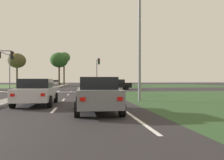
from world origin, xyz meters
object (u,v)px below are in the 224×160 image
treeline_third (59,60)px  car_grey_fifth (98,94)px  car_black_third (117,84)px  treeline_second (17,61)px  treeline_fourth (64,58)px  car_white_second (56,82)px  car_maroon_fourth (46,83)px  traffic_signal_far_right (98,67)px  traffic_signal_far_left (6,64)px  car_silver_sixth (37,92)px  street_lamp_near (139,21)px

treeline_third → car_grey_fifth: bearing=-82.9°
car_black_third → car_grey_fifth: (-4.63, -24.75, 0.01)m
treeline_second → treeline_fourth: size_ratio=0.90×
car_white_second → car_maroon_fourth: size_ratio=1.00×
car_black_third → treeline_third: 31.97m
traffic_signal_far_right → treeline_third: size_ratio=0.61×
car_maroon_fourth → traffic_signal_far_left: size_ratio=0.71×
traffic_signal_far_left → car_silver_sixth: bearing=-69.7°
car_white_second → traffic_signal_far_left: bearing=79.7°
car_grey_fifth → treeline_fourth: size_ratio=0.46×
car_maroon_fourth → treeline_second: size_ratio=0.53×
car_silver_sixth → traffic_signal_far_left: bearing=110.3°
car_grey_fifth → treeline_fourth: (-5.43, 53.84, 6.72)m
car_grey_fifth → traffic_signal_far_right: (2.06, 29.83, 2.86)m
car_maroon_fourth → car_white_second: bearing=-89.5°
car_grey_fifth → car_silver_sixth: 4.84m
treeline_third → treeline_fourth: treeline_fourth is taller
car_black_third → treeline_fourth: size_ratio=0.50×
car_silver_sixth → street_lamp_near: 8.51m
car_grey_fifth → traffic_signal_far_right: bearing=86.0°
car_black_third → treeline_fourth: 31.50m
car_maroon_fourth → car_grey_fifth: 38.65m
treeline_fourth → car_maroon_fourth: bearing=-98.3°
street_lamp_near → car_black_third: bearing=86.2°
traffic_signal_far_right → treeline_fourth: size_ratio=0.60×
car_black_third → car_silver_sixth: 22.68m
car_silver_sixth → treeline_fourth: bearing=92.4°
car_white_second → car_maroon_fourth: 20.71m
traffic_signal_far_left → car_grey_fifth: bearing=-66.4°
treeline_second → treeline_fourth: (11.25, 3.90, 1.24)m
car_maroon_fourth → car_silver_sixth: bearing=97.4°
car_maroon_fourth → treeline_second: treeline_second is taller
traffic_signal_far_right → traffic_signal_far_left: 15.21m
car_grey_fifth → car_silver_sixth: (-3.32, 3.52, -0.02)m
traffic_signal_far_right → traffic_signal_far_left: size_ratio=0.91×
car_maroon_fourth → treeline_third: size_ratio=0.48×
traffic_signal_far_left → street_lamp_near: bearing=-56.0°
car_white_second → traffic_signal_far_right: bearing=109.2°
car_white_second → treeline_third: 7.75m
car_maroon_fourth → treeline_second: 15.97m
car_grey_fifth → treeline_second: (-16.68, 49.94, 5.48)m
treeline_fourth → car_white_second: bearing=118.1°
treeline_fourth → car_silver_sixth: bearing=-87.6°
car_black_third → car_silver_sixth: bearing=159.5°
car_black_third → car_grey_fifth: bearing=169.4°
treeline_fourth → car_grey_fifth: bearing=-84.2°
car_silver_sixth → traffic_signal_far_right: traffic_signal_far_right is taller
traffic_signal_far_left → car_black_third: bearing=-16.6°
traffic_signal_far_left → street_lamp_near: size_ratio=0.59×
car_black_third → treeline_fourth: bearing=19.1°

